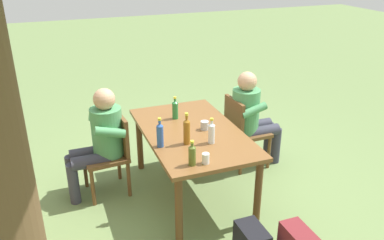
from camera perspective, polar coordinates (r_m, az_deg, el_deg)
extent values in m
plane|color=#6B844C|center=(4.39, 0.00, -10.38)|extent=(24.00, 24.00, 0.00)
cube|color=brown|center=(4.03, 0.00, -1.82)|extent=(1.58, 0.94, 0.04)
cylinder|color=brown|center=(3.81, 9.48, -10.27)|extent=(0.07, 0.07, 0.70)
cylinder|color=brown|center=(4.91, 1.33, -1.71)|extent=(0.07, 0.07, 0.70)
cylinder|color=brown|center=(3.53, -1.90, -12.93)|extent=(0.07, 0.07, 0.70)
cylinder|color=brown|center=(4.70, -7.55, -3.14)|extent=(0.07, 0.07, 0.70)
cube|color=brown|center=(4.77, 8.07, -1.70)|extent=(0.45, 0.45, 0.04)
cube|color=brown|center=(4.59, 6.07, 0.47)|extent=(0.42, 0.05, 0.42)
cylinder|color=brown|center=(4.83, 11.01, -4.62)|extent=(0.04, 0.04, 0.41)
cylinder|color=brown|center=(5.11, 8.70, -2.78)|extent=(0.04, 0.04, 0.41)
cylinder|color=brown|center=(4.64, 7.06, -5.53)|extent=(0.04, 0.04, 0.41)
cylinder|color=brown|center=(4.94, 4.90, -3.57)|extent=(0.04, 0.04, 0.41)
cube|color=brown|center=(4.29, -12.46, -5.15)|extent=(0.48, 0.48, 0.04)
cube|color=brown|center=(4.23, -10.11, -1.89)|extent=(0.42, 0.07, 0.42)
cylinder|color=brown|center=(4.53, -15.14, -7.03)|extent=(0.04, 0.04, 0.41)
cylinder|color=brown|center=(4.21, -14.09, -9.46)|extent=(0.04, 0.04, 0.41)
cylinder|color=brown|center=(4.60, -10.49, -6.11)|extent=(0.04, 0.04, 0.41)
cylinder|color=brown|center=(4.28, -9.09, -8.42)|extent=(0.04, 0.04, 0.41)
cylinder|color=#4C935B|center=(4.64, 7.72, 1.33)|extent=(0.32, 0.32, 0.52)
sphere|color=tan|center=(4.52, 7.97, 5.54)|extent=(0.22, 0.22, 0.22)
cylinder|color=#383847|center=(4.77, 10.18, -1.64)|extent=(0.14, 0.40, 0.14)
cylinder|color=#383847|center=(4.96, 11.99, -3.62)|extent=(0.11, 0.11, 0.45)
cylinder|color=#4C935B|center=(4.46, 8.91, 1.39)|extent=(0.09, 0.31, 0.16)
cylinder|color=#383847|center=(4.90, 9.13, -0.80)|extent=(0.14, 0.40, 0.14)
cylinder|color=#383847|center=(5.10, 10.93, -2.77)|extent=(0.11, 0.11, 0.45)
cylinder|color=#4C935B|center=(4.77, 6.71, 3.00)|extent=(0.09, 0.31, 0.16)
cylinder|color=#4C935B|center=(4.17, -12.12, -1.66)|extent=(0.32, 0.32, 0.52)
sphere|color=tan|center=(4.03, -12.55, 2.95)|extent=(0.22, 0.22, 0.22)
cylinder|color=#383847|center=(4.35, -14.63, -4.67)|extent=(0.14, 0.40, 0.14)
cylinder|color=#383847|center=(4.45, -16.90, -7.61)|extent=(0.11, 0.11, 0.45)
cylinder|color=#4C935B|center=(4.31, -12.63, 0.28)|extent=(0.09, 0.31, 0.16)
cylinder|color=#383847|center=(4.19, -14.31, -5.78)|extent=(0.14, 0.40, 0.14)
cylinder|color=#383847|center=(4.29, -16.68, -8.79)|extent=(0.11, 0.11, 0.45)
cylinder|color=#4C935B|center=(3.97, -11.76, -1.74)|extent=(0.09, 0.31, 0.16)
cylinder|color=#566623|center=(3.37, 0.02, -5.25)|extent=(0.06, 0.06, 0.17)
cone|color=#566623|center=(3.33, 0.02, -3.82)|extent=(0.06, 0.06, 0.02)
cylinder|color=#566623|center=(3.32, 0.02, -3.47)|extent=(0.03, 0.03, 0.02)
cylinder|color=yellow|center=(3.31, 0.02, -3.15)|extent=(0.03, 0.03, 0.02)
cylinder|color=#287A38|center=(4.28, -2.44, 1.34)|extent=(0.06, 0.06, 0.18)
cone|color=#287A38|center=(4.24, -2.46, 2.63)|extent=(0.06, 0.06, 0.03)
cylinder|color=#287A38|center=(4.23, -2.47, 2.95)|extent=(0.03, 0.03, 0.03)
cylinder|color=yellow|center=(4.22, -2.47, 3.24)|extent=(0.03, 0.03, 0.02)
cylinder|color=#996019|center=(3.71, -0.77, -1.86)|extent=(0.06, 0.06, 0.23)
cone|color=#996019|center=(3.66, -0.78, -0.04)|extent=(0.06, 0.06, 0.03)
cylinder|color=#996019|center=(3.65, -0.78, 0.42)|extent=(0.03, 0.03, 0.03)
cylinder|color=yellow|center=(3.64, -0.78, 0.83)|extent=(0.03, 0.03, 0.03)
cylinder|color=white|center=(3.74, 2.82, -2.05)|extent=(0.06, 0.06, 0.18)
cone|color=white|center=(3.70, 2.85, -0.59)|extent=(0.06, 0.06, 0.03)
cylinder|color=white|center=(3.69, 2.86, -0.23)|extent=(0.03, 0.03, 0.03)
cylinder|color=yellow|center=(3.68, 2.87, 0.10)|extent=(0.03, 0.03, 0.02)
cylinder|color=#2D56A3|center=(3.68, -4.62, -2.36)|extent=(0.06, 0.06, 0.21)
cone|color=#2D56A3|center=(3.63, -4.68, -0.67)|extent=(0.06, 0.06, 0.03)
cylinder|color=#2D56A3|center=(3.62, -4.70, -0.25)|extent=(0.03, 0.03, 0.03)
cylinder|color=yellow|center=(3.60, -4.71, 0.13)|extent=(0.03, 0.03, 0.02)
cylinder|color=white|center=(3.41, 1.98, -5.56)|extent=(0.06, 0.06, 0.10)
cylinder|color=#B2B7BC|center=(4.03, 1.82, -0.77)|extent=(0.08, 0.08, 0.09)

